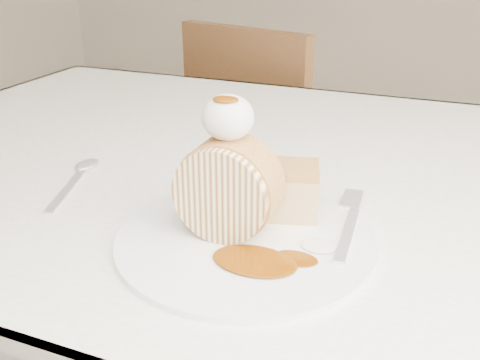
% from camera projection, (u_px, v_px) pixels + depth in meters
% --- Properties ---
extents(table, '(1.40, 0.90, 0.75)m').
position_uv_depth(table, '(271.00, 215.00, 0.84)').
color(table, white).
rests_on(table, ground).
extents(chair_far, '(0.51, 0.51, 0.85)m').
position_uv_depth(chair_far, '(265.00, 151.00, 1.57)').
color(chair_far, brown).
rests_on(chair_far, ground).
extents(plate, '(0.35, 0.35, 0.01)m').
position_uv_depth(plate, '(245.00, 238.00, 0.59)').
color(plate, white).
rests_on(plate, table).
extents(roulade_slice, '(0.11, 0.06, 0.11)m').
position_uv_depth(roulade_slice, '(228.00, 189.00, 0.57)').
color(roulade_slice, '#FFEFB1').
rests_on(roulade_slice, plate).
extents(cake_chunk, '(0.08, 0.07, 0.05)m').
position_uv_depth(cake_chunk, '(290.00, 193.00, 0.62)').
color(cake_chunk, tan).
rests_on(cake_chunk, plate).
extents(whipped_cream, '(0.05, 0.05, 0.05)m').
position_uv_depth(whipped_cream, '(228.00, 117.00, 0.55)').
color(whipped_cream, silver).
rests_on(whipped_cream, roulade_slice).
extents(caramel_drizzle, '(0.03, 0.02, 0.01)m').
position_uv_depth(caramel_drizzle, '(226.00, 94.00, 0.53)').
color(caramel_drizzle, '#662F04').
rests_on(caramel_drizzle, whipped_cream).
extents(caramel_pool, '(0.10, 0.08, 0.00)m').
position_uv_depth(caramel_pool, '(255.00, 261.00, 0.54)').
color(caramel_pool, '#662F04').
rests_on(caramel_pool, plate).
extents(fork, '(0.03, 0.17, 0.00)m').
position_uv_depth(fork, '(348.00, 234.00, 0.59)').
color(fork, silver).
rests_on(fork, plate).
extents(spoon, '(0.08, 0.16, 0.00)m').
position_uv_depth(spoon, '(67.00, 191.00, 0.71)').
color(spoon, silver).
rests_on(spoon, table).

